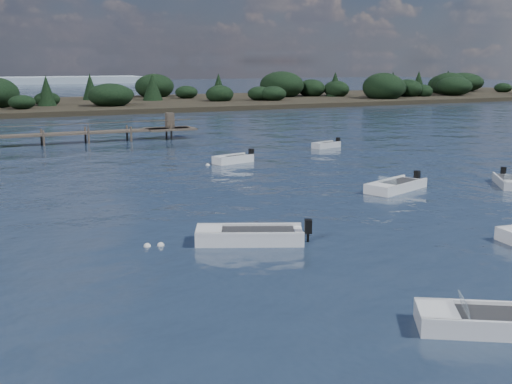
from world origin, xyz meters
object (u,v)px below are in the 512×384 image
dinghy_mid_grey (249,238)px  tender_far_white (233,161)px  dinghy_extra_a (510,183)px  tender_far_grey_b (326,146)px  dinghy_mid_white_b (396,188)px  dinghy_near_olive (498,325)px

dinghy_mid_grey → tender_far_white: bearing=68.5°
tender_far_white → dinghy_extra_a: bearing=-52.9°
tender_far_grey_b → tender_far_white: 12.51m
dinghy_extra_a → dinghy_mid_white_b: bearing=165.5°
tender_far_grey_b → dinghy_near_olive: size_ratio=0.64×
dinghy_extra_a → tender_far_grey_b: bearing=92.6°
dinghy_extra_a → dinghy_mid_grey: size_ratio=0.78×
dinghy_near_olive → tender_far_white: bearing=80.4°
dinghy_extra_a → tender_far_grey_b: dinghy_extra_a is taller
dinghy_extra_a → dinghy_mid_grey: dinghy_mid_grey is taller
dinghy_mid_white_b → dinghy_near_olive: bearing=-119.3°
dinghy_mid_white_b → tender_far_white: size_ratio=1.35×
tender_far_grey_b → dinghy_near_olive: (-17.28, -38.16, 0.01)m
tender_far_grey_b → dinghy_mid_grey: 32.94m
dinghy_mid_grey → dinghy_near_olive: bearing=-77.0°
tender_far_white → dinghy_mid_grey: dinghy_mid_grey is taller
dinghy_extra_a → tender_far_white: tender_far_white is taller
dinghy_extra_a → dinghy_mid_white_b: size_ratio=0.80×
tender_far_grey_b → dinghy_mid_grey: size_ratio=0.63×
tender_far_white → dinghy_mid_grey: 23.04m
dinghy_extra_a → dinghy_mid_grey: 21.58m
tender_far_grey_b → dinghy_mid_grey: bearing=-127.5°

